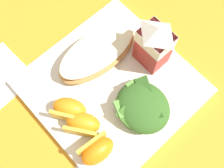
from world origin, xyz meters
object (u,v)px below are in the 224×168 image
object	(u,v)px
white_plate	(112,87)
green_salad_pile	(142,107)
orange_wedge_middle	(83,124)
orange_wedge_rear	(97,150)
milk_carton	(154,44)
orange_wedge_front	(69,109)
cheesy_pizza_bread	(98,53)

from	to	relation	value
white_plate	green_salad_pile	distance (m)	0.08
orange_wedge_middle	orange_wedge_rear	xyz separation A→B (m)	(0.05, -0.01, 0.00)
green_salad_pile	milk_carton	distance (m)	0.11
orange_wedge_front	orange_wedge_rear	size ratio (longest dim) A/B	1.11
green_salad_pile	milk_carton	xyz separation A→B (m)	(-0.06, 0.09, 0.04)
white_plate	milk_carton	bearing A→B (deg)	85.05
cheesy_pizza_bread	orange_wedge_middle	bearing A→B (deg)	-52.19
white_plate	orange_wedge_middle	xyz separation A→B (m)	(0.02, -0.09, 0.03)
white_plate	orange_wedge_front	xyz separation A→B (m)	(-0.01, -0.09, 0.03)
orange_wedge_middle	orange_wedge_rear	distance (m)	0.05
orange_wedge_front	green_salad_pile	bearing A→B (deg)	49.36
orange_wedge_rear	orange_wedge_middle	bearing A→B (deg)	167.19
milk_carton	orange_wedge_front	bearing A→B (deg)	-96.65
orange_wedge_rear	white_plate	bearing A→B (deg)	125.65
orange_wedge_middle	white_plate	bearing A→B (deg)	104.08
white_plate	milk_carton	size ratio (longest dim) A/B	2.55
milk_carton	orange_wedge_front	distance (m)	0.19
white_plate	orange_wedge_rear	world-z (taller)	orange_wedge_rear
white_plate	orange_wedge_front	distance (m)	0.09
white_plate	orange_wedge_middle	size ratio (longest dim) A/B	4.02
cheesy_pizza_bread	green_salad_pile	distance (m)	0.13
green_salad_pile	orange_wedge_middle	xyz separation A→B (m)	(-0.05, -0.10, -0.00)
cheesy_pizza_bread	green_salad_pile	bearing A→B (deg)	-5.50
milk_carton	orange_wedge_front	xyz separation A→B (m)	(-0.02, -0.18, -0.04)
milk_carton	orange_wedge_middle	size ratio (longest dim) A/B	1.58
white_plate	orange_wedge_rear	size ratio (longest dim) A/B	4.44
orange_wedge_front	cheesy_pizza_bread	bearing A→B (deg)	114.17
cheesy_pizza_bread	orange_wedge_front	distance (m)	0.12
cheesy_pizza_bread	orange_wedge_middle	distance (m)	0.14
cheesy_pizza_bread	orange_wedge_rear	world-z (taller)	orange_wedge_rear
cheesy_pizza_bread	orange_wedge_rear	bearing A→B (deg)	-41.91
green_salad_pile	orange_wedge_front	xyz separation A→B (m)	(-0.08, -0.10, -0.00)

